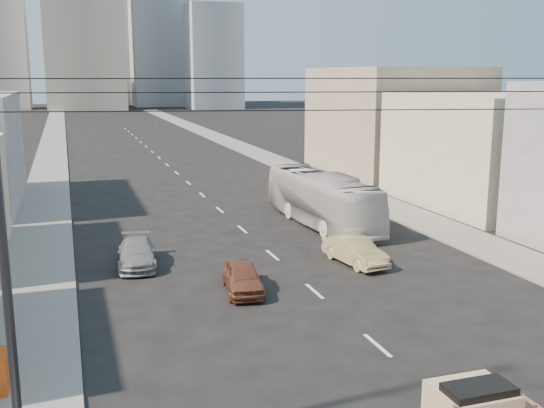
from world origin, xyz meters
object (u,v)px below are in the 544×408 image
city_bus (322,199)px  streetlamp_left (5,211)px  sedan_brown (243,277)px  sedan_grey (137,253)px  sedan_tan (355,251)px

city_bus → streetlamp_left: streetlamp_left is taller
sedan_brown → sedan_grey: size_ratio=0.86×
streetlamp_left → city_bus: bearing=52.7°
city_bus → sedan_brown: 13.48m
city_bus → streetlamp_left: 27.63m
sedan_brown → sedan_tan: (6.48, 2.27, 0.03)m
city_bus → sedan_grey: size_ratio=2.66×
sedan_grey → streetlamp_left: 17.80m
sedan_brown → sedan_grey: bearing=134.2°
city_bus → sedan_grey: (-12.12, -5.39, -1.02)m
sedan_grey → streetlamp_left: (-4.38, -16.25, 5.78)m
sedan_brown → streetlamp_left: 14.94m
city_bus → sedan_tan: 8.65m
city_bus → sedan_brown: city_bus is taller
sedan_brown → sedan_grey: (-3.99, 5.32, -0.01)m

